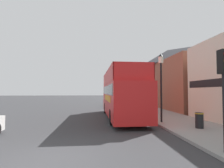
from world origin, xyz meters
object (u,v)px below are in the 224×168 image
(lamp_post_third, at_px, (122,84))
(lamp_post_second, at_px, (135,81))
(traffic_signal, at_px, (224,76))
(tour_bus, at_px, (121,96))
(parked_car_ahead_of_bus, at_px, (117,103))
(litter_bin, at_px, (199,120))
(lamp_post_nearest, at_px, (161,75))

(lamp_post_third, bearing_deg, lamp_post_second, -89.26)
(traffic_signal, height_order, lamp_post_second, lamp_post_second)
(tour_bus, height_order, parked_car_ahead_of_bus, tour_bus)
(tour_bus, relative_size, lamp_post_third, 2.11)
(lamp_post_third, distance_m, litter_bin, 20.31)
(lamp_post_nearest, bearing_deg, lamp_post_third, 89.80)
(lamp_post_nearest, bearing_deg, traffic_signal, -90.60)
(lamp_post_third, bearing_deg, traffic_signal, -90.30)
(lamp_post_nearest, height_order, litter_bin, lamp_post_nearest)
(traffic_signal, xyz_separation_m, litter_bin, (1.46, 3.88, -2.14))
(tour_bus, height_order, lamp_post_third, lamp_post_third)
(tour_bus, distance_m, parked_car_ahead_of_bus, 8.58)
(tour_bus, height_order, lamp_post_nearest, lamp_post_nearest)
(parked_car_ahead_of_bus, bearing_deg, lamp_post_nearest, -85.19)
(parked_car_ahead_of_bus, height_order, lamp_post_second, lamp_post_second)
(parked_car_ahead_of_bus, xyz_separation_m, lamp_post_second, (1.76, -2.64, 2.85))
(lamp_post_second, height_order, lamp_post_third, lamp_post_second)
(traffic_signal, bearing_deg, parked_car_ahead_of_bus, 94.93)
(litter_bin, bearing_deg, tour_bus, 125.13)
(traffic_signal, bearing_deg, lamp_post_second, 89.08)
(lamp_post_third, relative_size, litter_bin, 5.60)
(traffic_signal, relative_size, litter_bin, 4.05)
(tour_bus, distance_m, lamp_post_nearest, 4.20)
(parked_car_ahead_of_bus, xyz_separation_m, traffic_signal, (1.52, -17.63, 2.08))
(tour_bus, xyz_separation_m, lamp_post_nearest, (2.33, -3.13, 1.57))
(litter_bin, bearing_deg, lamp_post_nearest, 122.90)
(tour_bus, bearing_deg, litter_bin, -55.35)
(lamp_post_nearest, bearing_deg, parked_car_ahead_of_bus, 97.78)
(parked_car_ahead_of_bus, distance_m, litter_bin, 14.07)
(tour_bus, distance_m, lamp_post_second, 6.56)
(tour_bus, height_order, lamp_post_second, lamp_post_second)
(lamp_post_nearest, bearing_deg, litter_bin, -57.10)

